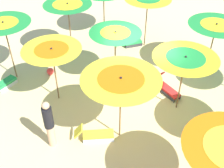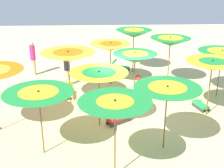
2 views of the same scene
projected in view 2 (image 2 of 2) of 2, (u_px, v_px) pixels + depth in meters
name	position (u px, v px, depth m)	size (l,w,h in m)	color
ground	(127.00, 110.00, 12.90)	(39.12, 39.12, 0.04)	beige
beach_umbrella_0	(222.00, 55.00, 13.54)	(2.15, 2.15, 2.22)	brown
beach_umbrella_1	(170.00, 42.00, 14.70)	(1.98, 1.98, 2.52)	brown
beach_umbrella_2	(134.00, 33.00, 16.66)	(2.00, 2.00, 2.49)	brown
beach_umbrella_3	(212.00, 66.00, 11.67)	(2.05, 2.05, 2.35)	brown
beach_umbrella_4	(135.00, 58.00, 12.97)	(1.90, 1.90, 2.28)	brown
beach_umbrella_5	(111.00, 47.00, 14.93)	(2.01, 2.01, 2.21)	brown
beach_umbrella_6	(167.00, 93.00, 9.46)	(2.13, 2.13, 2.25)	brown
beach_umbrella_7	(99.00, 76.00, 10.88)	(2.12, 2.12, 2.22)	brown
beach_umbrella_8	(68.00, 56.00, 12.74)	(2.29, 2.29, 2.40)	brown
beach_umbrella_9	(115.00, 106.00, 8.02)	(2.00, 2.00, 2.44)	brown
beach_umbrella_10	(39.00, 97.00, 9.18)	(2.17, 2.17, 2.21)	brown
lounger_0	(69.00, 92.00, 14.16)	(1.27, 0.43, 0.57)	silver
lounger_1	(199.00, 103.00, 12.96)	(1.19, 0.64, 0.58)	#333338
lounger_3	(121.00, 67.00, 17.66)	(0.98, 1.17, 0.61)	silver
lounger_4	(121.00, 117.00, 11.78)	(0.99, 1.29, 0.70)	#333338
beachgoer_0	(67.00, 68.00, 15.14)	(0.30, 0.30, 1.77)	#D8A87F
beachgoer_1	(33.00, 57.00, 16.58)	(0.30, 0.30, 1.91)	#D8A87F
beach_ball	(138.00, 77.00, 16.14)	(0.30, 0.30, 0.30)	red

